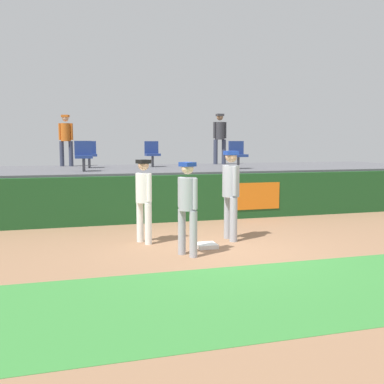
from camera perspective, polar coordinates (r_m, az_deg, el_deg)
ground_plane at (r=8.89m, az=3.54°, el=-7.18°), size 60.00×60.00×0.00m
grass_foreground_strip at (r=6.54m, az=11.66°, el=-12.22°), size 18.00×2.80×0.01m
first_base at (r=8.98m, az=1.80°, el=-6.77°), size 0.40×0.40×0.08m
player_fielder_home at (r=9.28m, az=-6.12°, el=-0.40°), size 0.43×0.56×1.72m
player_runner_visitor at (r=9.53m, az=4.92°, el=0.41°), size 0.36×0.53×1.89m
player_coach_visitor at (r=8.16m, az=-0.57°, el=-1.27°), size 0.44×0.44×1.71m
field_wall at (r=11.86m, az=-1.74°, el=-0.79°), size 18.00×0.26×1.22m
bleacher_platform at (r=14.34m, az=-4.36°, el=0.52°), size 18.00×4.80×1.28m
seat_back_left at (r=14.67m, az=-12.89°, el=4.85°), size 0.46×0.44×0.84m
seat_back_center at (r=14.93m, az=-5.06°, el=5.00°), size 0.46×0.44×0.84m
seat_front_right at (r=13.85m, az=5.77°, el=4.91°), size 0.48×0.44×0.84m
seat_front_left at (r=12.86m, az=-13.55°, el=4.66°), size 0.47×0.44×0.84m
spectator_hooded at (r=15.80m, az=-15.64°, el=6.75°), size 0.47×0.40×1.71m
spectator_capped at (r=16.82m, az=3.53°, el=7.19°), size 0.52×0.36×1.85m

